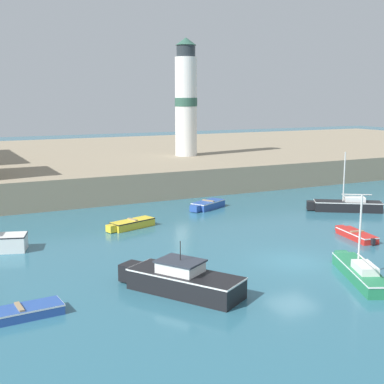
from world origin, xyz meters
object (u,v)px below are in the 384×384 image
dinghy_red_7 (356,235)px  dinghy_blue_2 (17,313)px  motorboat_black_8 (181,280)px  sailboat_green_4 (360,272)px  dinghy_blue_5 (207,205)px  lighthouse (186,99)px  dinghy_yellow_0 (131,224)px  sailboat_black_6 (347,205)px

dinghy_red_7 → dinghy_blue_2: bearing=-171.1°
motorboat_black_8 → sailboat_green_4: bearing=-14.9°
dinghy_blue_2 → dinghy_blue_5: 22.93m
motorboat_black_8 → dinghy_blue_5: bearing=58.2°
lighthouse → dinghy_yellow_0: bearing=-125.1°
dinghy_red_7 → dinghy_blue_5: bearing=108.8°
dinghy_blue_2 → dinghy_red_7: (21.10, 3.29, -0.00)m
sailboat_green_4 → motorboat_black_8: sailboat_green_4 is taller
dinghy_red_7 → sailboat_black_6: bearing=51.6°
sailboat_green_4 → dinghy_blue_5: size_ratio=1.58×
dinghy_blue_5 → sailboat_black_6: size_ratio=0.68×
dinghy_blue_2 → sailboat_black_6: size_ratio=0.75×
dinghy_red_7 → lighthouse: size_ratio=0.31×
dinghy_blue_5 → sailboat_black_6: bearing=-31.5°
dinghy_yellow_0 → motorboat_black_8: (-2.12, -12.42, 0.30)m
lighthouse → sailboat_black_6: bearing=-80.3°
dinghy_blue_2 → motorboat_black_8: bearing=-2.7°
sailboat_green_4 → dinghy_blue_5: bearing=86.3°
dinghy_yellow_0 → motorboat_black_8: size_ratio=0.61×
sailboat_green_4 → lighthouse: (6.81, 33.58, 8.09)m
sailboat_green_4 → dinghy_red_7: bearing=48.1°
sailboat_green_4 → sailboat_black_6: (10.44, 12.40, 0.08)m
dinghy_yellow_0 → lighthouse: 24.48m
dinghy_blue_5 → sailboat_black_6: sailboat_black_6 is taller
dinghy_blue_2 → lighthouse: bearing=53.9°
lighthouse → dinghy_blue_5: bearing=-110.0°
dinghy_yellow_0 → dinghy_blue_5: dinghy_blue_5 is taller
sailboat_green_4 → lighthouse: bearing=78.5°
sailboat_green_4 → sailboat_black_6: sailboat_black_6 is taller
sailboat_black_6 → dinghy_yellow_0: bearing=172.2°
dinghy_yellow_0 → sailboat_black_6: size_ratio=0.69×
motorboat_black_8 → dinghy_yellow_0: bearing=80.3°
dinghy_yellow_0 → dinghy_blue_5: 8.35m
dinghy_blue_2 → sailboat_green_4: (15.78, -2.64, 0.15)m
lighthouse → dinghy_red_7: bearing=-93.1°
dinghy_yellow_0 → sailboat_green_4: sailboat_green_4 is taller
dinghy_red_7 → lighthouse: 28.90m
dinghy_yellow_0 → dinghy_blue_2: size_ratio=0.92×
dinghy_blue_2 → dinghy_red_7: size_ratio=1.03×
dinghy_yellow_0 → dinghy_blue_2: (-9.31, -12.08, -0.06)m
dinghy_yellow_0 → sailboat_black_6: sailboat_black_6 is taller
dinghy_blue_5 → motorboat_black_8: motorboat_black_8 is taller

